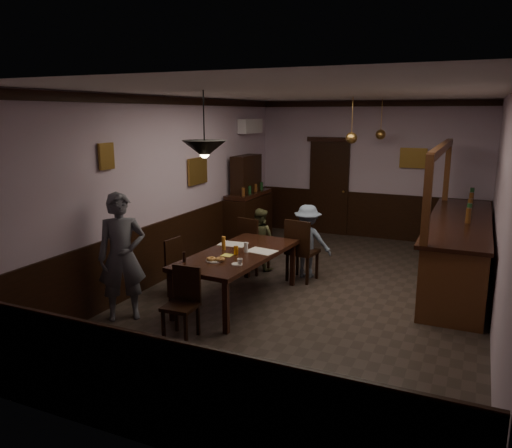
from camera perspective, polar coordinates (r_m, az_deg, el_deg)
The scene contains 31 objects.
room at distance 7.42m, azimuth 6.66°, elevation 2.97°, with size 5.01×8.01×3.01m.
dining_table at distance 7.26m, azimuth -2.09°, elevation -3.75°, with size 1.15×2.26×0.75m.
chair_far_left at distance 8.58m, azimuth -0.48°, elevation -2.17°, with size 0.51×0.51×0.99m.
chair_far_right at distance 8.19m, azimuth 5.08°, elevation -2.72°, with size 0.51×0.51×1.05m.
chair_near at distance 6.28m, azimuth -8.32°, elevation -8.49°, with size 0.40×0.40×0.88m.
chair_side at distance 7.66m, azimuth -8.82°, elevation -4.63°, with size 0.42×0.42×0.88m.
person_standing at distance 6.86m, azimuth -15.07°, elevation -3.64°, with size 0.63×0.41×1.72m, color #545560.
person_seated_left at distance 8.82m, azimuth 0.46°, elevation -1.71°, with size 0.53×0.42×1.10m, color #4D4E2E.
person_seated_right at distance 8.43m, azimuth 5.89°, elevation -1.96°, with size 0.80×0.46×1.24m, color slate.
newspaper_left at distance 7.68m, azimuth -2.66°, elevation -2.31°, with size 0.42×0.30×0.01m, color silver.
newspaper_right at distance 7.29m, azimuth 0.62°, elevation -3.12°, with size 0.42×0.30×0.01m, color silver.
napkin at distance 7.10m, azimuth -3.31°, elevation -3.58°, with size 0.15×0.15×0.00m, color #EFEE58.
saucer at distance 6.67m, azimuth -2.19°, elevation -4.61°, with size 0.15×0.15×0.01m, color white.
coffee_cup at distance 6.64m, azimuth -1.86°, elevation -4.30°, with size 0.08×0.08×0.07m, color white.
pastry_plate at distance 6.84m, azimuth -4.82°, elevation -4.20°, with size 0.22×0.22×0.01m, color white.
pastry_ring_a at distance 6.83m, azimuth -5.14°, elevation -3.98°, with size 0.13×0.13×0.04m, color #C68C47.
pastry_ring_b at distance 6.81m, azimuth -4.12°, elevation -4.02°, with size 0.13×0.13×0.04m, color #C68C47.
soda_can at distance 7.13m, azimuth -2.30°, elevation -3.03°, with size 0.07×0.07×0.12m, color orange.
beer_glass at distance 7.37m, azimuth -3.72°, elevation -2.20°, with size 0.06×0.06×0.20m, color #BF721E.
water_glass at distance 7.22m, azimuth -1.16°, elevation -2.68°, with size 0.06×0.06×0.15m, color silver.
pepper_mill at distance 6.83m, azimuth -8.19°, elevation -3.75°, with size 0.04×0.04×0.14m, color black.
sideboard at distance 10.56m, azimuth -0.91°, elevation 1.79°, with size 0.50×1.41×1.87m.
bar_counter at distance 8.72m, azimuth 22.10°, elevation -2.68°, with size 0.93×4.00×2.25m.
door_back at distance 11.49m, azimuth 8.33°, elevation 4.06°, with size 0.90×0.06×2.10m, color black.
ac_unit at distance 10.90m, azimuth -0.65°, elevation 11.13°, with size 0.20×0.85×0.30m.
picture_left_small at distance 7.14m, azimuth -16.74°, elevation 7.42°, with size 0.04×0.28×0.36m.
picture_left_large at distance 9.13m, azimuth -6.68°, elevation 6.04°, with size 0.04×0.62×0.48m.
picture_back at distance 11.06m, azimuth 17.53°, elevation 7.20°, with size 0.55×0.04×0.42m.
pendant_iron at distance 6.31m, azimuth -5.91°, elevation 8.49°, with size 0.56×0.56×0.83m.
pendant_brass_mid at distance 8.99m, azimuth 10.85°, elevation 9.63°, with size 0.20×0.20×0.81m.
pendant_brass_far at distance 10.55m, azimuth 14.05°, elevation 9.88°, with size 0.20×0.20×0.81m.
Camera 1 is at (2.20, -6.98, 2.73)m, focal length 35.00 mm.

